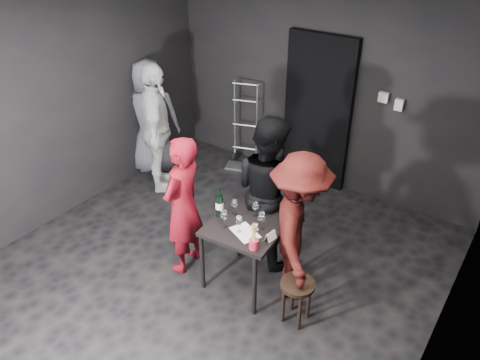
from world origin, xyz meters
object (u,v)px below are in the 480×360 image
Objects in this scene: bystander_grey at (150,111)px; breadstick_cup at (254,238)px; man_maroon at (299,225)px; hand_truck at (244,152)px; server_red at (183,203)px; woman_black at (269,181)px; stool at (297,291)px; tasting_table at (246,233)px; bystander_cream at (156,118)px; wine_bottle at (219,205)px.

breadstick_cup is at bearing 111.73° from bystander_grey.
hand_truck is at bearing 16.77° from man_maroon.
server_red is (0.76, -2.22, 0.58)m from hand_truck.
woman_black reaches higher than hand_truck.
man_maroon is at bearing 120.86° from stool.
bystander_grey is (-2.51, 1.25, 0.27)m from tasting_table.
bystander_cream reaches higher than tasting_table.
bystander_cream is 0.59m from bystander_grey.
wine_bottle reaches higher than stool.
bystander_cream is (-1.97, 0.36, 0.09)m from woman_black.
bystander_grey is at bearing -0.90° from woman_black.
hand_truck reaches higher than wine_bottle.
server_red is 5.91× the size of breadstick_cup.
tasting_table is at bearing 113.79° from bystander_grey.
man_maroon is 2.65m from bystander_cream.
wine_bottle is 0.62m from breadstick_cup.
hand_truck is at bearing 178.68° from bystander_grey.
tasting_table is 1.60× the size of stool.
bystander_grey is at bearing 156.27° from stool.
server_red is (-0.70, -0.14, 0.16)m from tasting_table.
man_maroon is (1.95, -1.90, 0.61)m from hand_truck.
tasting_table is 0.76m from stool.
tasting_table is 0.43m from breadstick_cup.
tasting_table is 2.82m from bystander_grey.
wine_bottle reaches higher than tasting_table.
bystander_grey is 5.62× the size of wine_bottle.
stool is at bearing -7.60° from wine_bottle.
breadstick_cup is (0.26, -0.26, 0.22)m from tasting_table.
man_maroon is 0.50m from breadstick_cup.
wine_bottle is at bearing 99.43° from server_red.
tasting_table is 0.46× the size of server_red.
bystander_grey is at bearing 153.53° from tasting_table.
bystander_grey is (-3.00, 1.07, 0.08)m from man_maroon.
breadstick_cup is at bearing -158.70° from bystander_cream.
woman_black is at bearing 130.55° from server_red.
hand_truck is 1.55m from bystander_cream.
bystander_cream is at bearing 151.99° from wine_bottle.
bystander_cream reaches higher than woman_black.
man_maroon reaches higher than server_red.
bystander_grey is (-1.81, 1.39, 0.11)m from server_red.
hand_truck is at bearing 133.81° from stool.
breadstick_cup is at bearing -166.49° from stool.
server_red is 0.88× the size of bystander_grey.
bystander_cream is at bearing 4.93° from woman_black.
woman_black is 1.04× the size of bystander_grey.
man_maroon is (-0.20, 0.34, 0.48)m from stool.
man_maroon is at bearing -63.70° from hand_truck.
server_red is (-1.39, 0.02, 0.45)m from stool.
tasting_table is at bearing 4.16° from wine_bottle.
stool is at bearing -65.58° from hand_truck.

